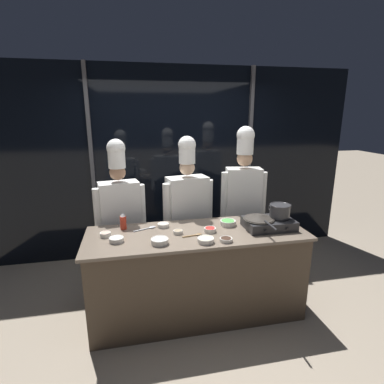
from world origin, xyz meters
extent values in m
plane|color=gray|center=(0.00, 0.00, 0.00)|extent=(24.00, 24.00, 0.00)
cube|color=black|center=(0.00, 1.53, 1.35)|extent=(5.30, 0.04, 2.70)
cube|color=#47474C|center=(-1.13, 1.49, 1.35)|extent=(0.05, 0.05, 2.70)
cube|color=#47474C|center=(1.13, 1.49, 1.35)|extent=(0.05, 0.05, 2.70)
cube|color=#4C3D2D|center=(0.00, 0.00, 0.44)|extent=(2.12, 0.72, 0.88)
cube|color=#756656|center=(0.00, 0.00, 0.90)|extent=(2.19, 0.76, 0.03)
cube|color=#28282B|center=(0.75, -0.04, 0.96)|extent=(0.49, 0.33, 0.10)
cylinder|color=black|center=(0.63, -0.04, 1.02)|extent=(0.20, 0.20, 0.01)
cylinder|color=black|center=(0.63, -0.22, 0.96)|extent=(0.03, 0.01, 0.03)
cylinder|color=black|center=(0.86, -0.04, 1.02)|extent=(0.20, 0.20, 0.01)
cylinder|color=black|center=(0.86, -0.22, 0.96)|extent=(0.03, 0.01, 0.03)
cylinder|color=#38332D|center=(0.63, -0.04, 1.03)|extent=(0.30, 0.30, 0.01)
cone|color=#38332D|center=(0.63, -0.04, 1.04)|extent=(0.32, 0.32, 0.04)
cylinder|color=black|center=(0.63, -0.31, 1.05)|extent=(0.02, 0.24, 0.02)
cylinder|color=#333335|center=(0.86, -0.04, 1.09)|extent=(0.20, 0.20, 0.13)
torus|color=#333335|center=(0.86, -0.04, 1.16)|extent=(0.21, 0.21, 0.01)
torus|color=#333335|center=(0.75, -0.04, 1.13)|extent=(0.01, 0.05, 0.05)
torus|color=#333335|center=(0.97, -0.04, 1.13)|extent=(0.01, 0.05, 0.05)
cylinder|color=red|center=(-0.72, 0.23, 0.98)|extent=(0.06, 0.06, 0.14)
cone|color=white|center=(-0.72, 0.23, 1.07)|extent=(0.05, 0.05, 0.04)
cylinder|color=silver|center=(0.03, -0.25, 0.93)|extent=(0.15, 0.15, 0.04)
torus|color=silver|center=(0.03, -0.25, 0.95)|extent=(0.15, 0.15, 0.01)
cylinder|color=beige|center=(0.03, -0.25, 0.95)|extent=(0.12, 0.12, 0.02)
cylinder|color=silver|center=(-0.78, -0.08, 0.93)|extent=(0.13, 0.13, 0.04)
torus|color=silver|center=(-0.78, -0.08, 0.95)|extent=(0.14, 0.14, 0.01)
cylinder|color=silver|center=(-0.78, -0.08, 0.95)|extent=(0.11, 0.11, 0.02)
cylinder|color=silver|center=(-0.39, -0.20, 0.94)|extent=(0.16, 0.16, 0.05)
torus|color=silver|center=(-0.39, -0.20, 0.96)|extent=(0.16, 0.16, 0.01)
cylinder|color=white|center=(-0.39, -0.20, 0.95)|extent=(0.13, 0.13, 0.03)
cylinder|color=silver|center=(0.36, 0.12, 0.94)|extent=(0.17, 0.17, 0.05)
torus|color=silver|center=(0.36, 0.12, 0.96)|extent=(0.17, 0.17, 0.01)
cylinder|color=#4C9E47|center=(0.36, 0.12, 0.95)|extent=(0.14, 0.14, 0.03)
cylinder|color=silver|center=(-0.89, 0.07, 0.93)|extent=(0.10, 0.10, 0.04)
torus|color=silver|center=(-0.89, 0.07, 0.95)|extent=(0.10, 0.10, 0.01)
cylinder|color=#EAA893|center=(-0.89, 0.07, 0.94)|extent=(0.08, 0.08, 0.02)
cylinder|color=silver|center=(-0.31, 0.21, 0.93)|extent=(0.12, 0.12, 0.04)
torus|color=silver|center=(-0.31, 0.21, 0.95)|extent=(0.12, 0.12, 0.01)
cylinder|color=beige|center=(-0.31, 0.21, 0.94)|extent=(0.10, 0.10, 0.02)
cylinder|color=silver|center=(0.21, -0.27, 0.93)|extent=(0.12, 0.12, 0.03)
torus|color=silver|center=(0.21, -0.27, 0.94)|extent=(0.12, 0.12, 0.01)
cylinder|color=#382319|center=(0.21, -0.27, 0.94)|extent=(0.10, 0.10, 0.02)
cylinder|color=silver|center=(0.13, -0.02, 0.93)|extent=(0.12, 0.12, 0.04)
torus|color=silver|center=(0.13, -0.02, 0.95)|extent=(0.12, 0.12, 0.01)
cylinder|color=red|center=(0.13, -0.02, 0.94)|extent=(0.10, 0.10, 0.02)
cylinder|color=silver|center=(-0.19, 0.00, 0.93)|extent=(0.09, 0.09, 0.03)
torus|color=silver|center=(-0.19, 0.00, 0.95)|extent=(0.09, 0.09, 0.01)
cylinder|color=#9E896B|center=(-0.19, 0.00, 0.94)|extent=(0.08, 0.08, 0.02)
cube|color=olive|center=(-0.10, -0.09, 0.92)|extent=(0.14, 0.04, 0.01)
ellipsoid|color=olive|center=(0.00, -0.08, 0.92)|extent=(0.07, 0.05, 0.02)
cube|color=#B2B5BA|center=(-0.54, 0.16, 0.92)|extent=(0.16, 0.08, 0.01)
ellipsoid|color=#B2B5BA|center=(-0.43, 0.21, 0.92)|extent=(0.09, 0.08, 0.02)
cylinder|color=#232326|center=(-0.64, 0.63, 0.37)|extent=(0.11, 0.11, 0.73)
cylinder|color=#232326|center=(-0.88, 0.58, 0.37)|extent=(0.11, 0.11, 0.73)
cube|color=white|center=(-0.76, 0.60, 1.03)|extent=(0.47, 0.30, 0.59)
cylinder|color=white|center=(-0.52, 0.62, 1.01)|extent=(0.09, 0.09, 0.55)
cylinder|color=white|center=(-0.99, 0.52, 1.01)|extent=(0.09, 0.09, 0.55)
sphere|color=#A87A5B|center=(-0.76, 0.60, 1.43)|extent=(0.17, 0.17, 0.17)
cylinder|color=white|center=(-0.76, 0.60, 1.59)|extent=(0.18, 0.18, 0.22)
sphere|color=white|center=(-0.76, 0.60, 1.70)|extent=(0.20, 0.20, 0.20)
cylinder|color=#4C4C51|center=(0.14, 0.64, 0.37)|extent=(0.12, 0.12, 0.74)
cylinder|color=#4C4C51|center=(-0.11, 0.59, 0.37)|extent=(0.12, 0.12, 0.74)
cube|color=white|center=(0.02, 0.62, 1.05)|extent=(0.51, 0.33, 0.60)
cylinder|color=white|center=(0.28, 0.63, 1.02)|extent=(0.09, 0.09, 0.55)
cylinder|color=white|center=(-0.23, 0.53, 1.02)|extent=(0.09, 0.09, 0.55)
sphere|color=beige|center=(0.02, 0.62, 1.46)|extent=(0.18, 0.18, 0.18)
cylinder|color=white|center=(0.02, 0.62, 1.61)|extent=(0.19, 0.19, 0.21)
sphere|color=white|center=(0.02, 0.62, 1.72)|extent=(0.20, 0.20, 0.20)
cylinder|color=#232326|center=(0.84, 0.62, 0.39)|extent=(0.11, 0.11, 0.78)
cylinder|color=#232326|center=(0.61, 0.66, 0.39)|extent=(0.11, 0.11, 0.78)
cube|color=white|center=(0.72, 0.64, 1.10)|extent=(0.45, 0.28, 0.63)
cylinder|color=white|center=(0.95, 0.57, 1.08)|extent=(0.08, 0.08, 0.58)
cylinder|color=white|center=(0.49, 0.65, 1.08)|extent=(0.08, 0.08, 0.58)
sphere|color=tan|center=(0.72, 0.64, 1.54)|extent=(0.19, 0.19, 0.19)
cylinder|color=white|center=(0.72, 0.64, 1.70)|extent=(0.20, 0.20, 0.22)
sphere|color=white|center=(0.72, 0.64, 1.81)|extent=(0.21, 0.21, 0.21)
camera|label=1|loc=(-0.61, -2.71, 2.07)|focal=28.00mm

